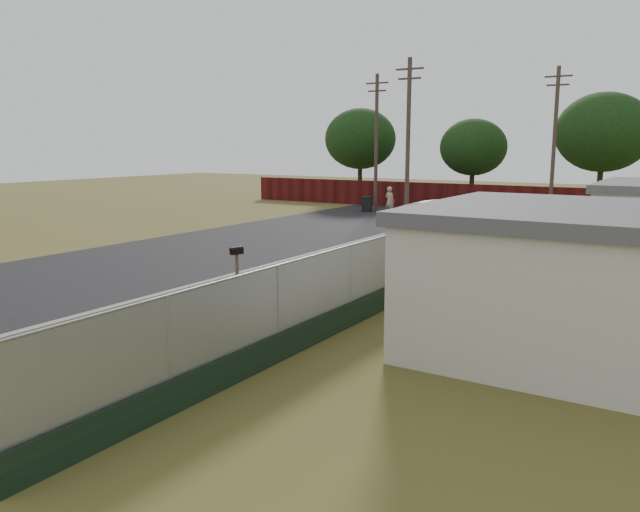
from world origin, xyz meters
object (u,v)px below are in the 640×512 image
Objects in this scene: mailbox at (237,254)px; pedestrian at (390,201)px; fire_hydrant at (81,372)px; pickup_truck at (450,218)px; trash_bin at (367,204)px.

pedestrian is at bearing 101.75° from mailbox.
pickup_truck is at bearing 93.73° from fire_hydrant.
trash_bin is (-6.44, 21.28, -0.36)m from mailbox.
mailbox reaches higher than trash_bin.
trash_bin reaches higher than fire_hydrant.
fire_hydrant is 0.13× the size of pickup_truck.
pickup_truck is 11.73m from trash_bin.
mailbox is (-3.69, 8.79, 0.51)m from fire_hydrant.
fire_hydrant is 9.55m from mailbox.
pickup_truck is at bearing 80.49° from mailbox.
pickup_truck is at bearing -42.19° from trash_bin.
mailbox is 13.60m from pickup_truck.
fire_hydrant is 0.72× the size of mailbox.
mailbox is 22.24m from trash_bin.
trash_bin is at bearing -15.91° from pedestrian.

